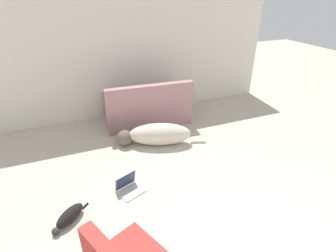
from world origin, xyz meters
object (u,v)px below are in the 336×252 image
object	(u,v)px
couch	(147,109)
cat	(69,216)
dog	(156,135)
laptop_open	(128,185)

from	to	relation	value
couch	cat	world-z (taller)	couch
dog	cat	size ratio (longest dim) A/B	3.34
dog	laptop_open	xyz separation A→B (m)	(-0.76, -1.00, -0.11)
couch	laptop_open	size ratio (longest dim) A/B	4.18
laptop_open	dog	bearing A→B (deg)	30.63
couch	dog	size ratio (longest dim) A/B	1.11
cat	laptop_open	bearing A→B (deg)	156.95
cat	laptop_open	world-z (taller)	laptop_open
cat	couch	bearing A→B (deg)	-170.52
laptop_open	cat	bearing A→B (deg)	177.62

